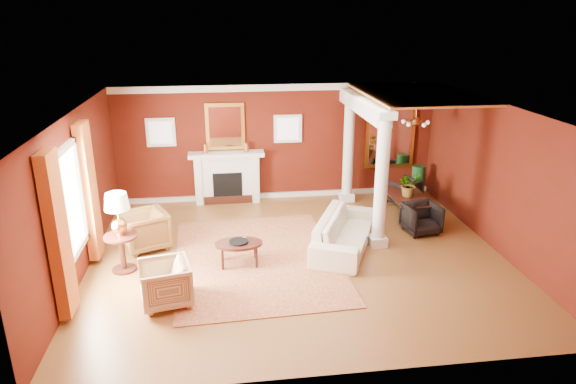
{
  "coord_description": "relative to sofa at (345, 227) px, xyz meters",
  "views": [
    {
      "loc": [
        -1.38,
        -8.99,
        4.56
      ],
      "look_at": [
        -0.12,
        0.59,
        1.15
      ],
      "focal_mm": 32.0,
      "sensor_mm": 36.0,
      "label": 1
    }
  ],
  "objects": [
    {
      "name": "column_front",
      "position": [
        0.71,
        0.01,
        0.97
      ],
      "size": [
        0.36,
        0.36,
        2.8
      ],
      "color": "white",
      "rests_on": "ground"
    },
    {
      "name": "side_table",
      "position": [
        -4.29,
        -0.42,
        0.56
      ],
      "size": [
        0.61,
        0.61,
        1.52
      ],
      "rotation": [
        0.0,
        0.0,
        0.29
      ],
      "color": "black",
      "rests_on": "ground"
    },
    {
      "name": "room_shell",
      "position": [
        -0.99,
        -0.29,
        1.56
      ],
      "size": [
        8.04,
        7.04,
        2.92
      ],
      "color": "#53120B",
      "rests_on": "ground"
    },
    {
      "name": "armchair_leopard",
      "position": [
        -4.0,
        0.51,
        -0.03
      ],
      "size": [
        1.05,
        1.08,
        0.86
      ],
      "primitive_type": "imported",
      "rotation": [
        0.0,
        0.0,
        -1.17
      ],
      "color": "black",
      "rests_on": "ground"
    },
    {
      "name": "dining_table",
      "position": [
        1.88,
        1.42,
        -0.04
      ],
      "size": [
        0.53,
        1.5,
        0.84
      ],
      "primitive_type": "imported",
      "rotation": [
        0.0,
        0.0,
        1.57
      ],
      "color": "black",
      "rests_on": "ground"
    },
    {
      "name": "base_trim",
      "position": [
        -0.99,
        3.17,
        -0.4
      ],
      "size": [
        8.0,
        0.08,
        0.12
      ],
      "primitive_type": "cube",
      "color": "white",
      "rests_on": "ground"
    },
    {
      "name": "dining_mirror",
      "position": [
        1.91,
        3.16,
        1.09
      ],
      "size": [
        1.3,
        0.07,
        1.7
      ],
      "color": "gold",
      "rests_on": "room_shell"
    },
    {
      "name": "flank_window_left",
      "position": [
        -3.84,
        3.17,
        1.34
      ],
      "size": [
        0.7,
        0.07,
        0.7
      ],
      "color": "white",
      "rests_on": "room_shell"
    },
    {
      "name": "coffee_book",
      "position": [
        -2.19,
        -0.4,
        0.12
      ],
      "size": [
        0.18,
        0.04,
        0.25
      ],
      "primitive_type": "imported",
      "rotation": [
        0.0,
        0.0,
        0.11
      ],
      "color": "black",
      "rests_on": "coffee_table"
    },
    {
      "name": "green_urn",
      "position": [
        2.51,
        2.55,
        -0.11
      ],
      "size": [
        0.38,
        0.38,
        0.9
      ],
      "color": "#14411C",
      "rests_on": "ground"
    },
    {
      "name": "flank_window_right",
      "position": [
        -0.74,
        3.17,
        1.34
      ],
      "size": [
        0.7,
        0.07,
        0.7
      ],
      "color": "white",
      "rests_on": "room_shell"
    },
    {
      "name": "armchair_stripe",
      "position": [
        -3.4,
        -1.69,
        -0.06
      ],
      "size": [
        0.88,
        0.92,
        0.81
      ],
      "primitive_type": "imported",
      "rotation": [
        0.0,
        0.0,
        -1.36
      ],
      "color": "#CDB688",
      "rests_on": "ground"
    },
    {
      "name": "chandelier",
      "position": [
        1.91,
        1.51,
        1.79
      ],
      "size": [
        0.6,
        0.62,
        0.75
      ],
      "color": "#C37D3D",
      "rests_on": "room_shell"
    },
    {
      "name": "potted_plant",
      "position": [
        1.84,
        1.41,
        0.6
      ],
      "size": [
        0.65,
        0.69,
        0.45
      ],
      "primitive_type": "imported",
      "rotation": [
        0.0,
        0.0,
        0.26
      ],
      "color": "#26591E",
      "rests_on": "dining_table"
    },
    {
      "name": "amber_ceiling",
      "position": [
        1.86,
        1.46,
        2.41
      ],
      "size": [
        2.3,
        3.4,
        0.04
      ],
      "primitive_type": "cube",
      "color": "#D88C3F",
      "rests_on": "room_shell"
    },
    {
      "name": "left_window",
      "position": [
        -4.89,
        -0.89,
        0.96
      ],
      "size": [
        0.21,
        2.55,
        2.6
      ],
      "color": "white",
      "rests_on": "room_shell"
    },
    {
      "name": "rug",
      "position": [
        -1.81,
        -0.3,
        -0.45
      ],
      "size": [
        3.29,
        4.27,
        0.02
      ],
      "primitive_type": "cube",
      "rotation": [
        0.0,
        0.0,
        0.05
      ],
      "color": "maroon",
      "rests_on": "ground"
    },
    {
      "name": "overmantel_mirror",
      "position": [
        -2.29,
        3.16,
        1.44
      ],
      "size": [
        0.95,
        0.07,
        1.15
      ],
      "color": "gold",
      "rests_on": "fireplace"
    },
    {
      "name": "ground",
      "position": [
        -0.99,
        -0.29,
        -0.46
      ],
      "size": [
        8.0,
        8.0,
        0.0
      ],
      "primitive_type": "plane",
      "color": "brown",
      "rests_on": "ground"
    },
    {
      "name": "crown_trim",
      "position": [
        -0.99,
        3.17,
        2.36
      ],
      "size": [
        8.0,
        0.08,
        0.16
      ],
      "primitive_type": "cube",
      "color": "white",
      "rests_on": "room_shell"
    },
    {
      "name": "sofa",
      "position": [
        0.0,
        0.0,
        0.0
      ],
      "size": [
        1.61,
        2.44,
        0.92
      ],
      "primitive_type": "imported",
      "rotation": [
        0.0,
        0.0,
        1.14
      ],
      "color": "beige",
      "rests_on": "ground"
    },
    {
      "name": "dining_chair_far",
      "position": [
        2.04,
        2.34,
        -0.11
      ],
      "size": [
        0.87,
        0.85,
        0.69
      ],
      "primitive_type": "imported",
      "rotation": [
        0.0,
        0.0,
        3.54
      ],
      "color": "black",
      "rests_on": "ground"
    },
    {
      "name": "header_beam",
      "position": [
        0.71,
        1.61,
        2.16
      ],
      "size": [
        0.3,
        3.2,
        0.32
      ],
      "primitive_type": "cube",
      "color": "white",
      "rests_on": "column_front"
    },
    {
      "name": "fireplace",
      "position": [
        -2.29,
        3.02,
        0.18
      ],
      "size": [
        1.85,
        0.42,
        1.29
      ],
      "color": "white",
      "rests_on": "ground"
    },
    {
      "name": "column_back",
      "position": [
        0.71,
        2.71,
        0.97
      ],
      "size": [
        0.36,
        0.36,
        2.8
      ],
      "color": "white",
      "rests_on": "ground"
    },
    {
      "name": "dining_chair_near",
      "position": [
        1.83,
        0.52,
        -0.1
      ],
      "size": [
        0.79,
        0.75,
        0.72
      ],
      "primitive_type": "imported",
      "rotation": [
        0.0,
        0.0,
        0.16
      ],
      "color": "black",
      "rests_on": "ground"
    },
    {
      "name": "coffee_table",
      "position": [
        -2.15,
        -0.47,
        -0.05
      ],
      "size": [
        0.9,
        0.9,
        0.46
      ],
      "rotation": [
        0.0,
        0.0,
        -0.18
      ],
      "color": "black",
      "rests_on": "ground"
    }
  ]
}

